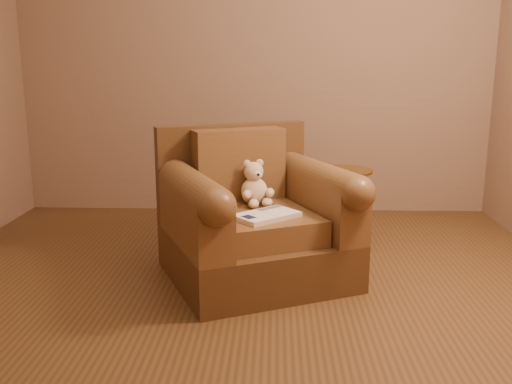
{
  "coord_description": "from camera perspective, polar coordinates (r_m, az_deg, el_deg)",
  "views": [
    {
      "loc": [
        0.18,
        -2.91,
        1.3
      ],
      "look_at": [
        0.07,
        0.32,
        0.55
      ],
      "focal_mm": 40.0,
      "sensor_mm": 36.0,
      "label": 1
    }
  ],
  "objects": [
    {
      "name": "teddy_bear",
      "position": [
        3.5,
        -0.09,
        0.46
      ],
      "size": [
        0.21,
        0.24,
        0.28
      ],
      "rotation": [
        0.0,
        0.0,
        0.42
      ],
      "color": "beige",
      "rests_on": "armchair"
    },
    {
      "name": "side_table",
      "position": [
        4.05,
        8.63,
        -1.34
      ],
      "size": [
        0.4,
        0.4,
        0.56
      ],
      "color": "#B99232",
      "rests_on": "floor"
    },
    {
      "name": "guidebook",
      "position": [
        3.22,
        1.05,
        -2.36
      ],
      "size": [
        0.41,
        0.4,
        0.03
      ],
      "rotation": [
        0.0,
        0.0,
        0.72
      ],
      "color": "beige",
      "rests_on": "armchair"
    },
    {
      "name": "floor",
      "position": [
        3.19,
        -1.4,
        -10.93
      ],
      "size": [
        4.0,
        4.0,
        0.0
      ],
      "primitive_type": "plane",
      "color": "brown",
      "rests_on": "ground"
    },
    {
      "name": "armchair",
      "position": [
        3.46,
        -0.24,
        -2.91
      ],
      "size": [
        1.29,
        1.27,
        0.9
      ],
      "rotation": [
        0.0,
        0.0,
        0.42
      ],
      "color": "#4C3219",
      "rests_on": "floor"
    }
  ]
}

